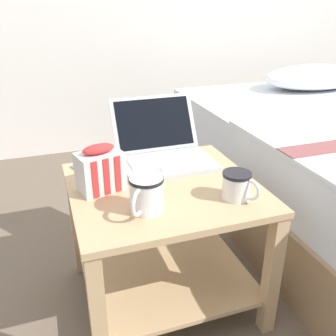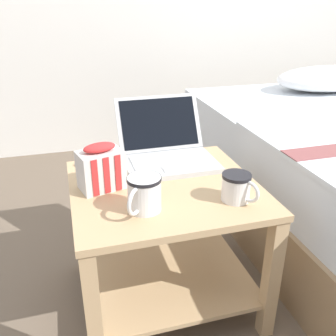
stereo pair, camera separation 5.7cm
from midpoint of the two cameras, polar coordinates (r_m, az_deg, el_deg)
ground_plane at (r=1.50m, az=0.67°, el=-18.74°), size 8.00×8.00×0.00m
bedside_table at (r=1.31m, az=0.74°, el=-9.05°), size 0.61×0.57×0.47m
laptop at (r=1.40m, az=0.98°, el=2.79°), size 0.33×0.34×0.21m
mug_front_left at (r=1.14m, az=11.86°, el=-2.71°), size 0.09×0.12×0.09m
mug_front_right at (r=1.06m, az=-2.18°, el=-3.76°), size 0.11×0.12×0.10m
snack_bag at (r=1.19m, az=-8.83°, el=-0.03°), size 0.16×0.12×0.15m
cell_phone at (r=1.36m, az=-10.16°, el=0.05°), size 0.13×0.16×0.01m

